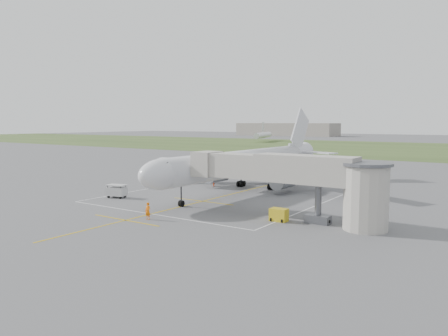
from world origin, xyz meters
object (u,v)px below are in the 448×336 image
Objects in this scene: baggage_cart at (117,191)px; jet_bridge at (299,178)px; ramp_worker_nose at (148,211)px; airliner at (244,163)px; gpu_unit at (279,215)px; ramp_worker_wing at (215,180)px.

jet_bridge is at bearing -11.15° from baggage_cart.
baggage_cart is 1.56× the size of ramp_worker_nose.
ramp_worker_nose is at bearing -85.58° from airliner.
ramp_worker_wing is at bearing 138.51° from gpu_unit.
jet_bridge reaches higher than baggage_cart.
gpu_unit is at bearing -48.02° from airliner.
airliner is 23.43m from ramp_worker_nose.
ramp_worker_nose reaches higher than gpu_unit.
ramp_worker_nose is 0.98× the size of ramp_worker_wing.
jet_bridge is at bearing -162.53° from ramp_worker_wing.
ramp_worker_nose is (-12.31, -7.44, 0.27)m from gpu_unit.
baggage_cart is at bearing 177.51° from gpu_unit.
baggage_cart is at bearing -127.53° from airliner.
jet_bridge is at bearing 39.09° from gpu_unit.
gpu_unit is (-1.63, -1.41, -4.05)m from jet_bridge.
airliner is 21.39m from gpu_unit.
baggage_cart is 17.75m from ramp_worker_wing.
ramp_worker_wing reaches higher than baggage_cart.
jet_bridge is 4.59m from gpu_unit.
jet_bridge is at bearing -42.19° from airliner.
ramp_worker_nose is at bearing 161.85° from ramp_worker_wing.
jet_bridge is 7.83× the size of baggage_cart.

